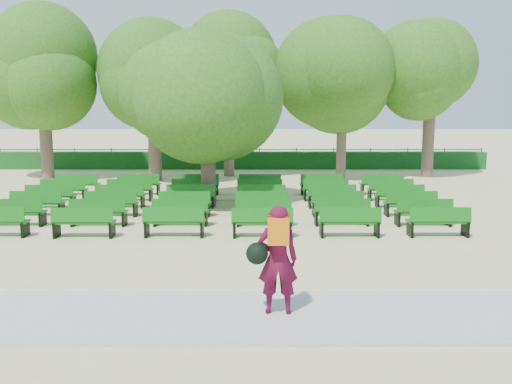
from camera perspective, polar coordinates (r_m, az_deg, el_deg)
ground at (r=16.68m, az=-2.66°, el=-3.20°), size 120.00×120.00×0.00m
paving at (r=9.58m, az=-4.65°, el=-12.38°), size 30.00×2.20×0.06m
curb at (r=10.65m, az=-4.16°, el=-10.03°), size 30.00×0.12×0.10m
hedge at (r=30.46m, az=-1.52°, el=3.18°), size 26.00×0.70×0.90m
fence at (r=30.90m, az=-1.49°, el=2.43°), size 26.00×0.10×1.02m
tree_line at (r=26.54m, az=-1.72°, el=1.35°), size 21.80×6.80×7.04m
bench_array at (r=18.53m, az=-3.13°, el=-1.72°), size 1.63×0.59×1.01m
tree_among at (r=19.26m, az=-4.91°, el=10.17°), size 4.47×4.47×5.96m
person at (r=9.37m, az=2.02°, el=-6.61°), size 0.85×0.51×1.81m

